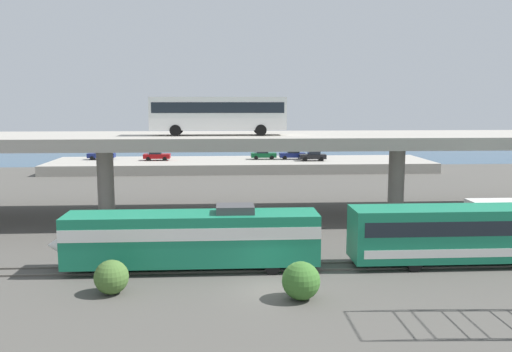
# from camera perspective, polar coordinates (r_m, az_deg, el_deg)

# --- Properties ---
(ground_plane) EXTENTS (260.00, 260.00, 0.00)m
(ground_plane) POSITION_cam_1_polar(r_m,az_deg,el_deg) (31.41, 1.77, -11.98)
(ground_plane) COLOR #4C4944
(rail_strip_near) EXTENTS (110.00, 0.12, 0.12)m
(rail_strip_near) POSITION_cam_1_polar(r_m,az_deg,el_deg) (34.45, 1.28, -10.05)
(rail_strip_near) COLOR #59544C
(rail_strip_near) RESTS_ON ground_plane
(rail_strip_far) EXTENTS (110.00, 0.12, 0.12)m
(rail_strip_far) POSITION_cam_1_polar(r_m,az_deg,el_deg) (35.87, 1.08, -9.31)
(rail_strip_far) COLOR #59544C
(rail_strip_far) RESTS_ON ground_plane
(train_locomotive) EXTENTS (17.08, 3.04, 4.18)m
(train_locomotive) POSITION_cam_1_polar(r_m,az_deg,el_deg) (34.59, -8.10, -6.38)
(train_locomotive) COLOR #197A56
(train_locomotive) RESTS_ON ground_plane
(train_coach_lead) EXTENTS (21.43, 3.04, 3.86)m
(train_coach_lead) POSITION_cam_1_polar(r_m,az_deg,el_deg) (39.34, 25.59, -5.37)
(train_coach_lead) COLOR #197A56
(train_coach_lead) RESTS_ON ground_plane
(highway_overpass) EXTENTS (96.00, 11.99, 7.70)m
(highway_overpass) POSITION_cam_1_polar(r_m,az_deg,el_deg) (49.62, -0.29, 3.63)
(highway_overpass) COLOR #9E998E
(highway_overpass) RESTS_ON ground_plane
(transit_bus_on_overpass) EXTENTS (12.00, 2.68, 3.40)m
(transit_bus_on_overpass) POSITION_cam_1_polar(r_m,az_deg,el_deg) (48.15, -4.05, 6.79)
(transit_bus_on_overpass) COLOR silver
(transit_bus_on_overpass) RESTS_ON highway_overpass
(service_truck_west) EXTENTS (6.80, 2.46, 3.04)m
(service_truck_west) POSITION_cam_1_polar(r_m,az_deg,el_deg) (46.54, 25.32, -4.07)
(service_truck_west) COLOR #515459
(service_truck_west) RESTS_ON ground_plane
(pier_parking_lot) EXTENTS (59.36, 13.54, 1.50)m
(pier_parking_lot) POSITION_cam_1_polar(r_m,az_deg,el_deg) (85.03, -1.59, 1.20)
(pier_parking_lot) COLOR #9E998E
(pier_parking_lot) RESTS_ON ground_plane
(parked_car_0) EXTENTS (4.11, 1.87, 1.50)m
(parked_car_0) POSITION_cam_1_polar(r_m,az_deg,el_deg) (84.30, 6.06, 2.14)
(parked_car_0) COLOR black
(parked_car_0) RESTS_ON pier_parking_lot
(parked_car_1) EXTENTS (4.24, 1.86, 1.50)m
(parked_car_1) POSITION_cam_1_polar(r_m,az_deg,el_deg) (89.10, -16.09, 2.18)
(parked_car_1) COLOR navy
(parked_car_1) RESTS_ON pier_parking_lot
(parked_car_2) EXTENTS (4.08, 1.83, 1.50)m
(parked_car_2) POSITION_cam_1_polar(r_m,az_deg,el_deg) (86.35, 3.89, 2.30)
(parked_car_2) COLOR navy
(parked_car_2) RESTS_ON pier_parking_lot
(parked_car_3) EXTENTS (4.05, 1.88, 1.50)m
(parked_car_3) POSITION_cam_1_polar(r_m,az_deg,el_deg) (86.13, 0.78, 2.30)
(parked_car_3) COLOR #0C4C26
(parked_car_3) RESTS_ON pier_parking_lot
(parked_car_4) EXTENTS (4.13, 1.95, 1.50)m
(parked_car_4) POSITION_cam_1_polar(r_m,az_deg,el_deg) (85.92, -10.51, 2.16)
(parked_car_4) COLOR maroon
(parked_car_4) RESTS_ON pier_parking_lot
(harbor_water) EXTENTS (140.00, 36.00, 0.01)m
(harbor_water) POSITION_cam_1_polar(r_m,az_deg,el_deg) (107.97, -1.98, 2.23)
(harbor_water) COLOR #2D5170
(harbor_water) RESTS_ON ground_plane
(shrub_left) EXTENTS (1.93, 1.93, 1.93)m
(shrub_left) POSITION_cam_1_polar(r_m,az_deg,el_deg) (31.50, -15.12, -10.34)
(shrub_left) COLOR #42662C
(shrub_left) RESTS_ON ground_plane
(shrub_right) EXTENTS (2.10, 2.10, 2.10)m
(shrub_right) POSITION_cam_1_polar(r_m,az_deg,el_deg) (29.71, 4.81, -11.04)
(shrub_right) COLOR #386A29
(shrub_right) RESTS_ON ground_plane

